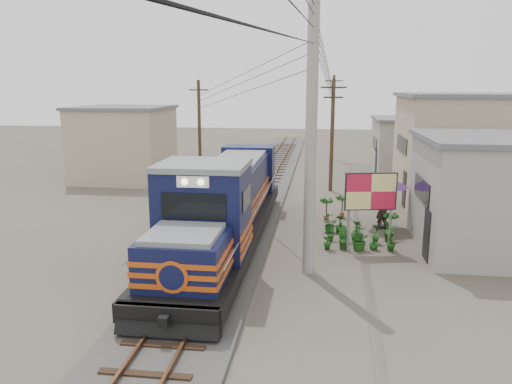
# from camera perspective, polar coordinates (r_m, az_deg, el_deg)

# --- Properties ---
(ground) EXTENTS (120.00, 120.00, 0.00)m
(ground) POSITION_cam_1_polar(r_m,az_deg,el_deg) (19.25, -4.58, -8.12)
(ground) COLOR #473F35
(ground) RESTS_ON ground
(ballast) EXTENTS (3.60, 70.00, 0.16)m
(ballast) POSITION_cam_1_polar(r_m,az_deg,el_deg) (28.67, -0.43, -1.11)
(ballast) COLOR #595651
(ballast) RESTS_ON ground
(track) EXTENTS (1.15, 70.00, 0.12)m
(track) POSITION_cam_1_polar(r_m,az_deg,el_deg) (28.63, -0.43, -0.76)
(track) COLOR #51331E
(track) RESTS_ON ground
(locomotive) EXTENTS (2.98, 16.20, 4.01)m
(locomotive) POSITION_cam_1_polar(r_m,az_deg,el_deg) (20.54, -3.55, -1.70)
(locomotive) COLOR black
(locomotive) RESTS_ON ground
(utility_pole_main) EXTENTS (0.40, 0.40, 10.00)m
(utility_pole_main) POSITION_cam_1_polar(r_m,az_deg,el_deg) (17.22, 6.32, 6.56)
(utility_pole_main) COLOR #9E9B93
(utility_pole_main) RESTS_ON ground
(wooden_pole_mid) EXTENTS (1.60, 0.24, 7.00)m
(wooden_pole_mid) POSITION_cam_1_polar(r_m,az_deg,el_deg) (31.79, 8.69, 6.64)
(wooden_pole_mid) COLOR #4C3826
(wooden_pole_mid) RESTS_ON ground
(wooden_pole_far) EXTENTS (1.60, 0.24, 7.50)m
(wooden_pole_far) POSITION_cam_1_polar(r_m,az_deg,el_deg) (45.73, 8.78, 8.60)
(wooden_pole_far) COLOR #4C3826
(wooden_pole_far) RESTS_ON ground
(wooden_pole_left) EXTENTS (1.60, 0.24, 7.00)m
(wooden_pole_left) POSITION_cam_1_polar(r_m,az_deg,el_deg) (36.85, -6.48, 7.44)
(wooden_pole_left) COLOR #4C3826
(wooden_pole_left) RESTS_ON ground
(power_lines) EXTENTS (9.65, 19.00, 3.30)m
(power_lines) POSITION_cam_1_polar(r_m,az_deg,el_deg) (26.45, -1.23, 14.12)
(power_lines) COLOR black
(power_lines) RESTS_ON ground
(shophouse_front) EXTENTS (7.35, 6.30, 4.70)m
(shophouse_front) POSITION_cam_1_polar(r_m,az_deg,el_deg) (22.42, 27.26, -0.26)
(shophouse_front) COLOR gray
(shophouse_front) RESTS_ON ground
(shophouse_mid) EXTENTS (8.40, 7.35, 6.20)m
(shophouse_mid) POSITION_cam_1_polar(r_m,az_deg,el_deg) (31.08, 23.68, 4.58)
(shophouse_mid) COLOR tan
(shophouse_mid) RESTS_ON ground
(shophouse_back) EXTENTS (6.30, 6.30, 4.20)m
(shophouse_back) POSITION_cam_1_polar(r_m,az_deg,el_deg) (40.53, 17.68, 5.14)
(shophouse_back) COLOR gray
(shophouse_back) RESTS_ON ground
(shophouse_left) EXTENTS (6.30, 6.30, 5.20)m
(shophouse_left) POSITION_cam_1_polar(r_m,az_deg,el_deg) (36.61, -14.86, 5.40)
(shophouse_left) COLOR tan
(shophouse_left) RESTS_ON ground
(billboard) EXTENTS (2.08, 0.52, 3.24)m
(billboard) POSITION_cam_1_polar(r_m,az_deg,el_deg) (20.48, 12.98, -0.19)
(billboard) COLOR #99999E
(billboard) RESTS_ON ground
(market_umbrella) EXTENTS (2.35, 2.35, 2.57)m
(market_umbrella) POSITION_cam_1_polar(r_m,az_deg,el_deg) (24.05, 14.39, 1.25)
(market_umbrella) COLOR black
(market_umbrella) RESTS_ON ground
(vendor) EXTENTS (0.77, 0.66, 1.79)m
(vendor) POSITION_cam_1_polar(r_m,az_deg,el_deg) (24.05, 14.21, -2.09)
(vendor) COLOR black
(vendor) RESTS_ON ground
(plant_nursery) EXTENTS (3.31, 3.38, 1.13)m
(plant_nursery) POSITION_cam_1_polar(r_m,az_deg,el_deg) (21.78, 11.25, -4.65)
(plant_nursery) COLOR #1B4C15
(plant_nursery) RESTS_ON ground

